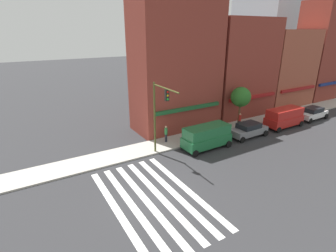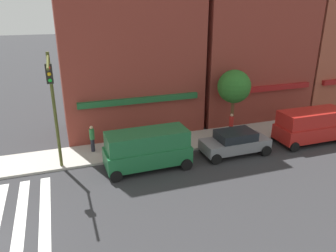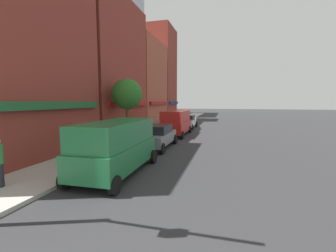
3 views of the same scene
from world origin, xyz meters
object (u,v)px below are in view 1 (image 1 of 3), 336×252
object	(u,v)px
van_green	(207,136)
pedestrian_red_jacket	(240,120)
sedan_white	(312,113)
pedestrian_green_top	(166,134)
pedestrian_white_shirt	(269,115)
traffic_signal	(159,109)
street_tree	(241,97)
van_red	(284,117)
sedan_grey	(248,130)

from	to	relation	value
van_green	pedestrian_red_jacket	size ratio (longest dim) A/B	2.85
sedan_white	pedestrian_green_top	distance (m)	20.84
sedan_white	pedestrian_white_shirt	xyz separation A→B (m)	(-6.27, 1.83, 0.23)
pedestrian_green_top	pedestrian_red_jacket	world-z (taller)	same
pedestrian_white_shirt	traffic_signal	bearing A→B (deg)	27.98
pedestrian_red_jacket	street_tree	distance (m)	2.72
van_green	pedestrian_green_top	distance (m)	4.23
van_red	pedestrian_white_shirt	distance (m)	1.88
street_tree	van_green	bearing A→B (deg)	-158.64
van_green	van_red	world-z (taller)	same
pedestrian_white_shirt	van_green	bearing A→B (deg)	33.54
van_red	sedan_white	world-z (taller)	van_red
street_tree	pedestrian_green_top	bearing A→B (deg)	178.11
sedan_grey	pedestrian_white_shirt	bearing A→B (deg)	17.07
sedan_grey	pedestrian_green_top	distance (m)	9.25
van_green	pedestrian_red_jacket	xyz separation A→B (m)	(6.87, 2.34, -0.21)
sedan_grey	street_tree	world-z (taller)	street_tree
sedan_grey	street_tree	bearing A→B (deg)	64.28
pedestrian_green_top	street_tree	distance (m)	10.35
van_red	pedestrian_white_shirt	world-z (taller)	van_red
sedan_white	street_tree	size ratio (longest dim) A/B	0.93
traffic_signal	van_green	world-z (taller)	traffic_signal
traffic_signal	pedestrian_green_top	size ratio (longest dim) A/B	3.87
traffic_signal	pedestrian_white_shirt	bearing A→B (deg)	3.46
pedestrian_green_top	sedan_grey	bearing A→B (deg)	2.65
traffic_signal	sedan_grey	bearing A→B (deg)	-4.45
van_red	pedestrian_white_shirt	bearing A→B (deg)	101.54
pedestrian_white_shirt	street_tree	world-z (taller)	street_tree
traffic_signal	sedan_white	xyz separation A→B (m)	(22.64, -0.84, -3.75)
van_red	sedan_white	size ratio (longest dim) A/B	1.13
van_red	street_tree	size ratio (longest dim) A/B	1.04
sedan_grey	pedestrian_green_top	xyz separation A→B (m)	(-8.70, 3.13, 0.23)
sedan_white	traffic_signal	bearing A→B (deg)	176.47
van_green	pedestrian_white_shirt	xyz separation A→B (m)	(11.50, 1.83, -0.21)
van_green	sedan_grey	bearing A→B (deg)	-1.16
traffic_signal	street_tree	size ratio (longest dim) A/B	1.43
sedan_white	pedestrian_white_shirt	bearing A→B (deg)	162.35
sedan_white	pedestrian_red_jacket	xyz separation A→B (m)	(-10.89, 2.34, 0.23)
pedestrian_red_jacket	street_tree	xyz separation A→B (m)	(0.29, 0.46, 2.67)
sedan_grey	street_tree	xyz separation A→B (m)	(1.30, 2.80, 2.90)
van_green	street_tree	distance (m)	8.07
traffic_signal	sedan_white	distance (m)	22.96
traffic_signal	van_green	size ratio (longest dim) A/B	1.36
sedan_white	pedestrian_red_jacket	world-z (taller)	pedestrian_red_jacket
traffic_signal	sedan_white	world-z (taller)	traffic_signal
traffic_signal	sedan_white	bearing A→B (deg)	-2.11
traffic_signal	pedestrian_white_shirt	distance (m)	16.77
sedan_white	pedestrian_white_shirt	size ratio (longest dim) A/B	2.51
traffic_signal	pedestrian_white_shirt	size ratio (longest dim) A/B	3.87
traffic_signal	pedestrian_red_jacket	bearing A→B (deg)	7.32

